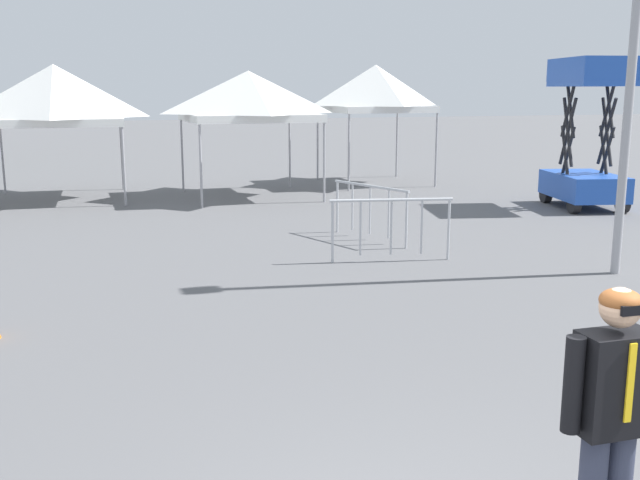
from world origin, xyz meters
TOP-DOWN VIEW (x-y plane):
  - canopy_tent_left_of_center at (-2.36, 17.47)m, footprint 3.53×3.53m
  - canopy_tent_behind_center at (2.52, 16.41)m, footprint 3.34×3.34m
  - canopy_tent_behind_right at (6.86, 18.05)m, footprint 2.95×2.95m
  - scissor_lift at (9.88, 11.93)m, footprint 1.91×2.57m
  - person_foreground at (0.85, 0.16)m, footprint 0.65×0.27m
  - crowd_barrier_near_person at (3.36, 9.90)m, footprint 0.74×2.00m
  - crowd_barrier_mid_lot at (3.01, 8.10)m, footprint 2.06×0.49m

SIDE VIEW (x-z plane):
  - crowd_barrier_near_person at x=3.36m, z-range 0.22..1.29m
  - crowd_barrier_mid_lot at x=3.01m, z-range 0.22..1.29m
  - person_foreground at x=0.85m, z-range 0.14..1.92m
  - scissor_lift at x=9.88m, z-range -0.68..2.93m
  - canopy_tent_behind_center at x=2.52m, z-range 1.02..4.37m
  - canopy_tent_left_of_center at x=-2.36m, z-range 0.98..4.49m
  - canopy_tent_behind_right at x=6.86m, z-range 1.09..4.70m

